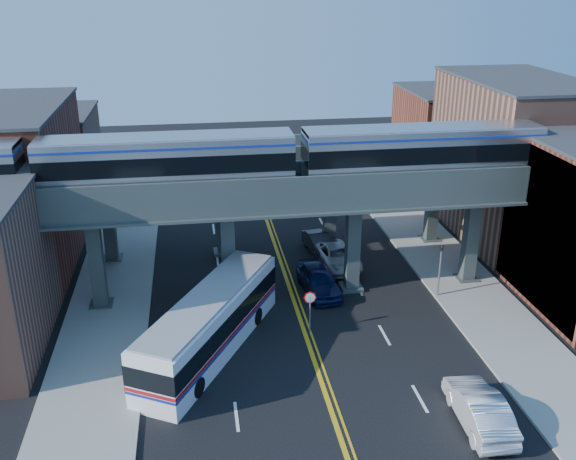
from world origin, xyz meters
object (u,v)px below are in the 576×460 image
stop_sign (310,305)px  traffic_signal (440,265)px  transit_bus (210,324)px  car_parked_curb (479,408)px  car_lane_b (320,244)px  car_lane_c (337,256)px  transit_train (167,161)px  car_lane_a (319,279)px  car_lane_d (301,197)px

stop_sign → traffic_signal: 9.41m
transit_bus → car_parked_curb: (11.92, -8.14, -0.79)m
car_lane_b → transit_bus: bearing=-132.2°
transit_bus → car_lane_b: transit_bus is taller
traffic_signal → car_lane_c: (-5.35, 5.61, -1.57)m
transit_train → car_lane_a: (9.12, -0.09, -8.32)m
car_parked_curb → car_lane_d: bearing=-82.1°
stop_sign → car_parked_curb: bearing=-56.0°
car_parked_curb → car_lane_c: bearing=-79.1°
car_lane_a → transit_bus: bearing=-145.8°
stop_sign → car_lane_b: stop_sign is taller
car_lane_a → transit_train: bearing=174.1°
transit_train → car_parked_curb: transit_train is taller
car_lane_b → car_lane_c: size_ratio=0.84×
stop_sign → car_lane_a: stop_sign is taller
stop_sign → car_lane_b: 11.45m
transit_bus → car_lane_a: transit_bus is taller
stop_sign → car_lane_c: 9.37m
stop_sign → transit_train: bearing=146.7°
car_lane_a → car_lane_d: bearing=78.8°
transit_bus → car_lane_b: size_ratio=2.78×
traffic_signal → car_lane_a: (-7.40, 1.91, -1.42)m
car_lane_d → car_parked_curb: car_parked_curb is taller
car_parked_curb → stop_sign: bearing=-53.6°
transit_train → traffic_signal: (16.52, -2.00, -6.90)m
traffic_signal → car_lane_b: traffic_signal is taller
transit_train → stop_sign: size_ratio=17.34×
car_lane_c → car_lane_d: bearing=84.4°
stop_sign → transit_bus: (-5.72, -1.05, -0.11)m
transit_bus → car_parked_curb: size_ratio=2.36×
car_lane_c → car_lane_a: bearing=-126.1°
car_lane_a → car_lane_b: size_ratio=1.17×
car_lane_b → transit_train: bearing=-156.9°
car_lane_a → car_parked_curb: size_ratio=0.99×
car_lane_a → car_parked_curb: bearing=-76.9°
stop_sign → traffic_signal: (8.90, 3.00, 0.54)m
car_parked_curb → car_lane_b: bearing=-78.0°
transit_bus → car_parked_curb: transit_bus is taller
traffic_signal → car_lane_b: size_ratio=0.93×
transit_train → traffic_signal: size_ratio=11.12×
transit_bus → car_lane_b: (8.52, 12.10, -0.92)m
stop_sign → car_lane_c: bearing=67.6°
transit_train → car_parked_curb: (13.82, -14.19, -8.35)m
stop_sign → car_lane_c: stop_sign is taller
traffic_signal → car_lane_b: (-6.11, 8.05, -1.57)m
stop_sign → car_lane_d: size_ratio=0.52×
traffic_signal → car_lane_a: traffic_signal is taller
car_lane_a → car_lane_d: size_ratio=1.01×
stop_sign → car_lane_b: bearing=75.8°
transit_bus → car_lane_c: bearing=-14.8°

